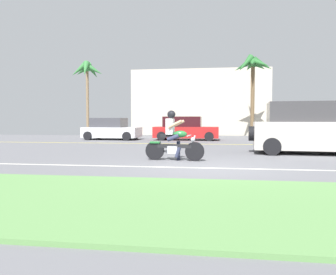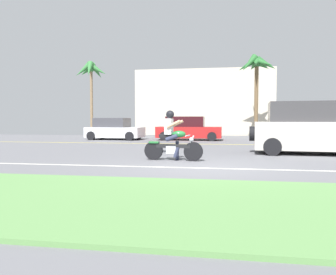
{
  "view_description": "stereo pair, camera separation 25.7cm",
  "coord_description": "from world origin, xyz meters",
  "px_view_note": "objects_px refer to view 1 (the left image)",
  "views": [
    {
      "loc": [
        0.36,
        -9.08,
        1.27
      ],
      "look_at": [
        -1.46,
        3.33,
        0.63
      ],
      "focal_mm": 35.68,
      "sensor_mm": 36.0,
      "label": 1
    },
    {
      "loc": [
        0.62,
        -9.04,
        1.27
      ],
      "look_at": [
        -1.46,
        3.33,
        0.63
      ],
      "focal_mm": 35.68,
      "sensor_mm": 36.0,
      "label": 2
    }
  ],
  "objects_px": {
    "motorcyclist": "(174,139)",
    "palm_tree_1": "(253,68)",
    "parked_car_1": "(185,129)",
    "parked_car_0": "(111,129)",
    "palm_tree_2": "(87,74)",
    "suv_nearby": "(313,129)"
  },
  "relations": [
    {
      "from": "suv_nearby",
      "to": "parked_car_1",
      "type": "bearing_deg",
      "value": 125.03
    },
    {
      "from": "motorcyclist",
      "to": "suv_nearby",
      "type": "relative_size",
      "value": 0.4
    },
    {
      "from": "parked_car_1",
      "to": "palm_tree_2",
      "type": "bearing_deg",
      "value": 154.05
    },
    {
      "from": "parked_car_1",
      "to": "palm_tree_1",
      "type": "distance_m",
      "value": 7.04
    },
    {
      "from": "suv_nearby",
      "to": "parked_car_0",
      "type": "distance_m",
      "value": 13.1
    },
    {
      "from": "parked_car_0",
      "to": "parked_car_1",
      "type": "height_order",
      "value": "parked_car_1"
    },
    {
      "from": "parked_car_0",
      "to": "palm_tree_2",
      "type": "xyz_separation_m",
      "value": [
        -3.33,
        4.22,
        4.28
      ]
    },
    {
      "from": "motorcyclist",
      "to": "palm_tree_1",
      "type": "relative_size",
      "value": 0.32
    },
    {
      "from": "palm_tree_1",
      "to": "palm_tree_2",
      "type": "height_order",
      "value": "palm_tree_1"
    },
    {
      "from": "parked_car_0",
      "to": "motorcyclist",
      "type": "bearing_deg",
      "value": -62.62
    },
    {
      "from": "motorcyclist",
      "to": "suv_nearby",
      "type": "xyz_separation_m",
      "value": [
        4.95,
        2.91,
        0.28
      ]
    },
    {
      "from": "motorcyclist",
      "to": "palm_tree_1",
      "type": "bearing_deg",
      "value": 74.74
    },
    {
      "from": "parked_car_1",
      "to": "motorcyclist",
      "type": "bearing_deg",
      "value": -86.41
    },
    {
      "from": "parked_car_1",
      "to": "palm_tree_2",
      "type": "height_order",
      "value": "palm_tree_2"
    },
    {
      "from": "parked_car_1",
      "to": "palm_tree_2",
      "type": "relative_size",
      "value": 0.7
    },
    {
      "from": "motorcyclist",
      "to": "palm_tree_1",
      "type": "distance_m",
      "value": 15.34
    },
    {
      "from": "motorcyclist",
      "to": "parked_car_0",
      "type": "xyz_separation_m",
      "value": [
        -5.55,
        10.73,
        -0.0
      ]
    },
    {
      "from": "motorcyclist",
      "to": "parked_car_1",
      "type": "height_order",
      "value": "motorcyclist"
    },
    {
      "from": "suv_nearby",
      "to": "parked_car_1",
      "type": "relative_size",
      "value": 1.14
    },
    {
      "from": "suv_nearby",
      "to": "parked_car_1",
      "type": "distance_m",
      "value": 9.83
    },
    {
      "from": "palm_tree_1",
      "to": "palm_tree_2",
      "type": "distance_m",
      "value": 12.78
    },
    {
      "from": "parked_car_0",
      "to": "palm_tree_2",
      "type": "distance_m",
      "value": 6.87
    }
  ]
}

